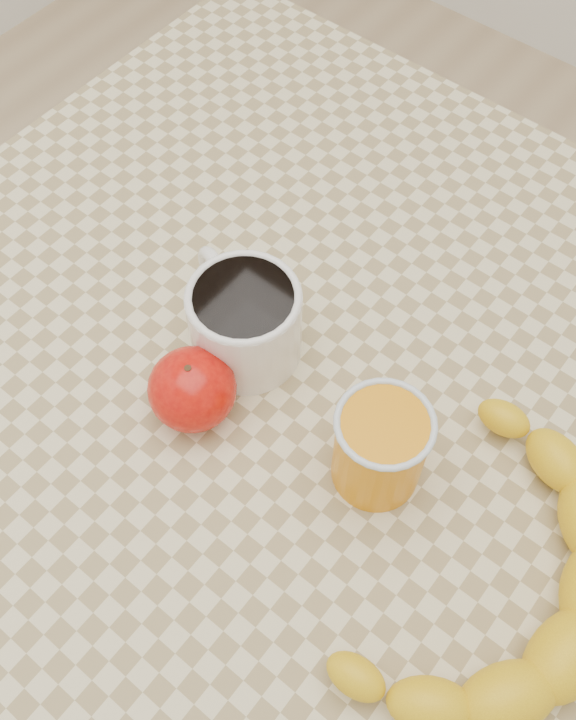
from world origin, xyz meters
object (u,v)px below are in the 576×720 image
Objects in this scene: orange_juice_glass at (380,447)px; apple at (192,389)px; coffee_mug at (244,318)px; banana at (492,578)px; table at (288,419)px.

orange_juice_glass is 0.16m from apple.
apple is at bearing -162.52° from orange_juice_glass.
coffee_mug reaches higher than apple.
banana is at bearing 4.74° from apple.
orange_juice_glass is at bearing -14.38° from table.
banana is (0.23, -0.05, 0.11)m from table.
coffee_mug is at bearing 95.75° from apple.
table is at bearing 3.22° from coffee_mug.
coffee_mug is at bearing 173.85° from banana.
banana is (0.12, -0.02, -0.02)m from orange_juice_glass.
apple is (-0.15, -0.05, -0.01)m from orange_juice_glass.
apple is at bearing -170.89° from banana.
orange_juice_glass reaches higher than coffee_mug.
orange_juice_glass reaches higher than banana.
table is at bearing 63.44° from apple.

